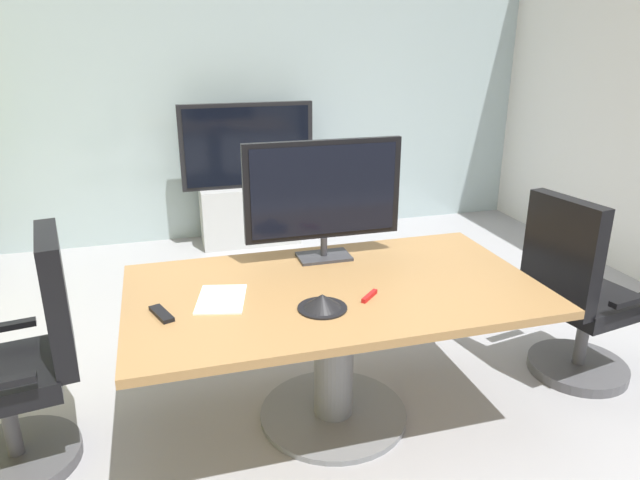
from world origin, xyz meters
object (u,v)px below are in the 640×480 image
object	(u,v)px
tv_monitor	(324,193)
remote_control	(162,314)
conference_table	(334,322)
wall_display_unit	(249,198)
conference_phone	(322,302)
office_chair_left	(25,374)
office_chair_right	(576,305)

from	to	relation	value
tv_monitor	remote_control	size ratio (longest dim) A/B	4.94
conference_table	wall_display_unit	world-z (taller)	wall_display_unit
conference_table	wall_display_unit	xyz separation A→B (m)	(0.03, 2.75, -0.11)
remote_control	conference_phone	bearing A→B (deg)	-30.96
office_chair_left	office_chair_right	size ratio (longest dim) A/B	1.00
conference_table	office_chair_left	world-z (taller)	office_chair_left
conference_table	conference_phone	xyz separation A→B (m)	(-0.12, -0.21, 0.22)
conference_phone	office_chair_right	bearing A→B (deg)	7.55
tv_monitor	office_chair_right	bearing A→B (deg)	-16.05
office_chair_left	wall_display_unit	distance (m)	3.04
conference_table	remote_control	bearing A→B (deg)	-173.87
conference_table	conference_phone	distance (m)	0.33
wall_display_unit	remote_control	distance (m)	2.98
office_chair_left	office_chair_right	world-z (taller)	same
office_chair_right	wall_display_unit	world-z (taller)	wall_display_unit
conference_phone	office_chair_left	bearing A→B (deg)	167.23
tv_monitor	conference_phone	distance (m)	0.70
tv_monitor	remote_control	distance (m)	1.04
wall_display_unit	conference_phone	world-z (taller)	wall_display_unit
conference_table	office_chair_left	size ratio (longest dim) A/B	1.79
office_chair_right	conference_phone	world-z (taller)	office_chair_right
office_chair_right	wall_display_unit	distance (m)	3.09
office_chair_right	remote_control	world-z (taller)	office_chair_right
conference_table	remote_control	size ratio (longest dim) A/B	11.48
tv_monitor	conference_phone	world-z (taller)	tv_monitor
conference_table	office_chair_right	size ratio (longest dim) A/B	1.79
conference_phone	remote_control	distance (m)	0.69
tv_monitor	conference_phone	bearing A→B (deg)	-106.77
tv_monitor	remote_control	world-z (taller)	tv_monitor
conference_table	remote_control	world-z (taller)	remote_control
conference_phone	remote_control	world-z (taller)	conference_phone
conference_table	tv_monitor	distance (m)	0.67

